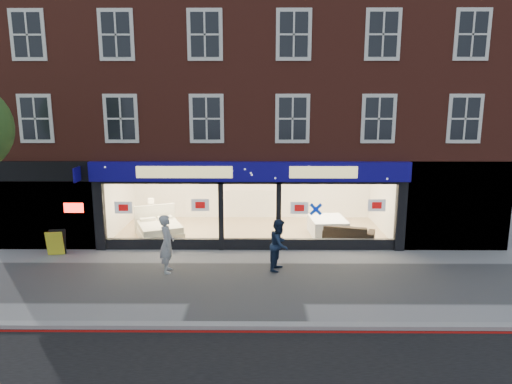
{
  "coord_description": "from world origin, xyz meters",
  "views": [
    {
      "loc": [
        0.34,
        -13.1,
        5.44
      ],
      "look_at": [
        0.23,
        2.5,
        2.29
      ],
      "focal_mm": 32.0,
      "sensor_mm": 36.0,
      "label": 1
    }
  ],
  "objects_px": {
    "display_bed": "(159,229)",
    "pedestrian_blue": "(279,245)",
    "a_board": "(56,243)",
    "pedestrian_grey": "(167,244)",
    "sofa": "(346,232)",
    "mattress_stack": "(327,226)"
  },
  "relations": [
    {
      "from": "a_board",
      "to": "pedestrian_blue",
      "type": "height_order",
      "value": "pedestrian_blue"
    },
    {
      "from": "mattress_stack",
      "to": "pedestrian_blue",
      "type": "relative_size",
      "value": 1.08
    },
    {
      "from": "mattress_stack",
      "to": "a_board",
      "type": "height_order",
      "value": "a_board"
    },
    {
      "from": "display_bed",
      "to": "sofa",
      "type": "xyz_separation_m",
      "value": [
        7.34,
        -0.42,
        -0.0
      ]
    },
    {
      "from": "sofa",
      "to": "pedestrian_blue",
      "type": "height_order",
      "value": "pedestrian_blue"
    },
    {
      "from": "display_bed",
      "to": "pedestrian_grey",
      "type": "bearing_deg",
      "value": -96.68
    },
    {
      "from": "sofa",
      "to": "pedestrian_grey",
      "type": "height_order",
      "value": "pedestrian_grey"
    },
    {
      "from": "sofa",
      "to": "pedestrian_blue",
      "type": "bearing_deg",
      "value": 64.04
    },
    {
      "from": "display_bed",
      "to": "pedestrian_blue",
      "type": "xyz_separation_m",
      "value": [
        4.63,
        -3.31,
        0.43
      ]
    },
    {
      "from": "a_board",
      "to": "pedestrian_grey",
      "type": "relative_size",
      "value": 0.48
    },
    {
      "from": "mattress_stack",
      "to": "sofa",
      "type": "xyz_separation_m",
      "value": [
        0.61,
        -0.75,
        -0.03
      ]
    },
    {
      "from": "sofa",
      "to": "pedestrian_blue",
      "type": "relative_size",
      "value": 1.27
    },
    {
      "from": "sofa",
      "to": "a_board",
      "type": "height_order",
      "value": "a_board"
    },
    {
      "from": "mattress_stack",
      "to": "pedestrian_blue",
      "type": "xyz_separation_m",
      "value": [
        -2.1,
        -3.63,
        0.41
      ]
    },
    {
      "from": "mattress_stack",
      "to": "sofa",
      "type": "relative_size",
      "value": 0.85
    },
    {
      "from": "sofa",
      "to": "pedestrian_blue",
      "type": "distance_m",
      "value": 3.98
    },
    {
      "from": "a_board",
      "to": "pedestrian_blue",
      "type": "distance_m",
      "value": 8.03
    },
    {
      "from": "sofa",
      "to": "pedestrian_grey",
      "type": "relative_size",
      "value": 1.13
    },
    {
      "from": "display_bed",
      "to": "pedestrian_blue",
      "type": "bearing_deg",
      "value": -58.48
    },
    {
      "from": "sofa",
      "to": "a_board",
      "type": "distance_m",
      "value": 10.72
    },
    {
      "from": "pedestrian_grey",
      "to": "display_bed",
      "type": "bearing_deg",
      "value": 10.78
    },
    {
      "from": "pedestrian_blue",
      "to": "mattress_stack",
      "type": "bearing_deg",
      "value": -10.69
    }
  ]
}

